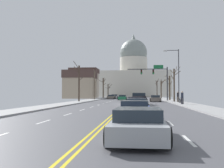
% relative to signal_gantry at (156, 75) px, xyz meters
% --- Properties ---
extents(ground, '(20.00, 180.00, 0.20)m').
position_rel_signal_gantry_xyz_m(ground, '(-5.42, -14.26, -5.10)').
color(ground, '#4E4E53').
extents(signal_gantry, '(7.91, 0.41, 7.01)m').
position_rel_signal_gantry_xyz_m(signal_gantry, '(0.00, 0.00, 0.00)').
color(signal_gantry, '#28282D').
rests_on(signal_gantry, ground).
extents(street_lamp_right, '(2.42, 0.24, 8.34)m').
position_rel_signal_gantry_xyz_m(street_lamp_right, '(2.48, -10.63, -0.05)').
color(street_lamp_right, '#333338').
rests_on(street_lamp_right, ground).
extents(capitol_building, '(31.63, 21.32, 28.23)m').
position_rel_signal_gantry_xyz_m(capitol_building, '(-5.42, 66.65, 3.79)').
color(capitol_building, beige).
rests_on(capitol_building, ground).
extents(sedan_near_00, '(2.09, 4.51, 1.21)m').
position_rel_signal_gantry_xyz_m(sedan_near_00, '(-0.37, -3.01, -4.55)').
color(sedan_near_00, '#6B6056').
rests_on(sedan_near_00, ground).
extents(sedan_near_01, '(2.03, 4.68, 1.22)m').
position_rel_signal_gantry_xyz_m(sedan_near_01, '(-3.60, -9.57, -4.54)').
color(sedan_near_01, black).
rests_on(sedan_near_01, ground).
extents(pickup_truck_near_02, '(2.26, 5.50, 1.63)m').
position_rel_signal_gantry_xyz_m(pickup_truck_near_02, '(-3.48, -16.43, -4.38)').
color(pickup_truck_near_02, black).
rests_on(pickup_truck_near_02, ground).
extents(sedan_near_03, '(2.13, 4.60, 1.20)m').
position_rel_signal_gantry_xyz_m(sedan_near_03, '(-3.85, -23.89, -4.55)').
color(sedan_near_03, '#B71414').
rests_on(sedan_near_03, ground).
extents(sedan_near_04, '(2.15, 4.32, 1.16)m').
position_rel_signal_gantry_xyz_m(sedan_near_04, '(-3.70, -29.66, -4.58)').
color(sedan_near_04, silver).
rests_on(sedan_near_04, ground).
extents(sedan_near_05, '(2.06, 4.56, 1.17)m').
position_rel_signal_gantry_xyz_m(sedan_near_05, '(-3.79, -36.94, -4.56)').
color(sedan_near_05, navy).
rests_on(sedan_near_05, ground).
extents(sedan_near_06, '(2.02, 4.43, 1.10)m').
position_rel_signal_gantry_xyz_m(sedan_near_06, '(-3.64, -43.63, -4.59)').
color(sedan_near_06, '#9EA3A8').
rests_on(sedan_near_06, ground).
extents(sedan_oncoming_00, '(2.12, 4.63, 1.19)m').
position_rel_signal_gantry_xyz_m(sedan_oncoming_00, '(-7.12, 7.68, -4.56)').
color(sedan_oncoming_00, '#1E7247').
rests_on(sedan_oncoming_00, ground).
extents(sedan_oncoming_01, '(2.20, 4.60, 1.12)m').
position_rel_signal_gantry_xyz_m(sedan_oncoming_01, '(-10.82, 19.45, -4.58)').
color(sedan_oncoming_01, '#6B6056').
rests_on(sedan_oncoming_01, ground).
extents(sedan_oncoming_02, '(2.13, 4.47, 1.18)m').
position_rel_signal_gantry_xyz_m(sedan_oncoming_02, '(-10.64, 27.50, -4.56)').
color(sedan_oncoming_02, silver).
rests_on(sedan_oncoming_02, ground).
extents(flank_building_00, '(9.06, 8.08, 8.20)m').
position_rel_signal_gantry_xyz_m(flank_building_00, '(-20.49, 23.73, -0.96)').
color(flank_building_00, tan).
rests_on(flank_building_00, ground).
extents(flank_building_01, '(9.19, 8.18, 9.86)m').
position_rel_signal_gantry_xyz_m(flank_building_01, '(-21.55, 35.19, -0.14)').
color(flank_building_01, '#B2A38E').
rests_on(flank_building_01, ground).
extents(bare_tree_00, '(1.58, 2.38, 5.30)m').
position_rel_signal_gantry_xyz_m(bare_tree_00, '(3.10, 4.07, -2.26)').
color(bare_tree_00, '#4C3D2D').
rests_on(bare_tree_00, ground).
extents(bare_tree_01, '(1.84, 1.37, 7.19)m').
position_rel_signal_gantry_xyz_m(bare_tree_01, '(-14.14, -6.20, -1.56)').
color(bare_tree_01, '#423328').
rests_on(bare_tree_01, ground).
extents(bare_tree_02, '(1.68, 2.25, 5.36)m').
position_rel_signal_gantry_xyz_m(bare_tree_02, '(3.00, 22.59, -2.26)').
color(bare_tree_02, '#4C3D2D').
rests_on(bare_tree_02, ground).
extents(bare_tree_03, '(2.28, 0.71, 4.65)m').
position_rel_signal_gantry_xyz_m(bare_tree_03, '(-13.24, 33.21, -2.66)').
color(bare_tree_03, '#423328').
rests_on(bare_tree_03, ground).
extents(bare_tree_04, '(1.98, 2.20, 6.10)m').
position_rel_signal_gantry_xyz_m(bare_tree_04, '(2.73, -5.85, -1.86)').
color(bare_tree_04, '#4C3D2D').
rests_on(bare_tree_04, ground).
extents(bare_tree_05, '(1.00, 1.80, 6.72)m').
position_rel_signal_gantry_xyz_m(bare_tree_05, '(-13.54, 7.37, -1.42)').
color(bare_tree_05, brown).
rests_on(bare_tree_05, ground).
extents(bare_tree_06, '(1.53, 1.59, 6.07)m').
position_rel_signal_gantry_xyz_m(bare_tree_06, '(2.64, 34.27, -1.92)').
color(bare_tree_06, '#423328').
rests_on(bare_tree_06, ground).
extents(bare_tree_07, '(2.21, 1.86, 5.97)m').
position_rel_signal_gantry_xyz_m(bare_tree_07, '(-13.76, 24.77, -1.85)').
color(bare_tree_07, brown).
rests_on(bare_tree_07, ground).
extents(pedestrian_00, '(0.35, 0.34, 1.71)m').
position_rel_signal_gantry_xyz_m(pedestrian_00, '(3.01, -8.13, -4.03)').
color(pedestrian_00, '#4C4238').
rests_on(pedestrian_00, ground).
extents(pedestrian_01, '(0.35, 0.34, 1.73)m').
position_rel_signal_gantry_xyz_m(pedestrian_01, '(2.27, -16.83, -4.01)').
color(pedestrian_01, black).
rests_on(pedestrian_01, ground).
extents(bicycle_parked, '(0.12, 1.77, 0.85)m').
position_rel_signal_gantry_xyz_m(bicycle_parked, '(2.53, -13.84, -4.63)').
color(bicycle_parked, black).
rests_on(bicycle_parked, ground).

